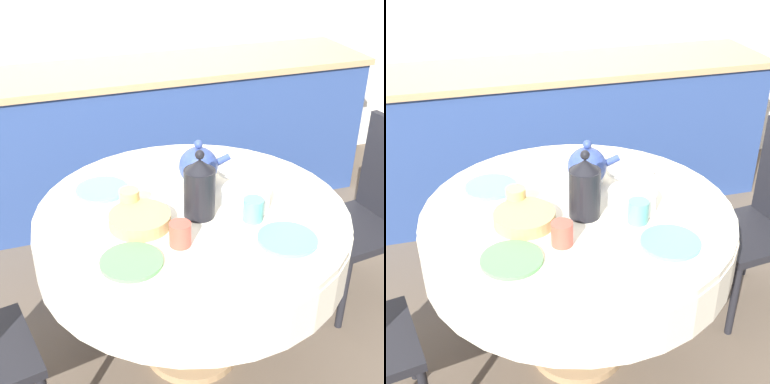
# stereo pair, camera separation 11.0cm
# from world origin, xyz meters

# --- Properties ---
(ground_plane) EXTENTS (12.00, 12.00, 0.00)m
(ground_plane) POSITION_xyz_m (0.00, 0.00, 0.00)
(ground_plane) COLOR brown
(kitchen_counter) EXTENTS (3.24, 0.64, 0.94)m
(kitchen_counter) POSITION_xyz_m (0.00, 1.42, 0.47)
(kitchen_counter) COLOR #2D4784
(kitchen_counter) RESTS_ON ground_plane
(dining_table) EXTENTS (1.26, 1.26, 0.77)m
(dining_table) POSITION_xyz_m (0.00, 0.00, 0.65)
(dining_table) COLOR tan
(dining_table) RESTS_ON ground_plane
(chair_left) EXTENTS (0.44, 0.44, 0.95)m
(chair_left) POSITION_xyz_m (0.97, 0.11, 0.51)
(chair_left) COLOR black
(chair_left) RESTS_ON ground_plane
(plate_near_left) EXTENTS (0.22, 0.22, 0.01)m
(plate_near_left) POSITION_xyz_m (-0.31, -0.27, 0.78)
(plate_near_left) COLOR #5BA85B
(plate_near_left) RESTS_ON dining_table
(cup_near_left) EXTENTS (0.08, 0.08, 0.09)m
(cup_near_left) POSITION_xyz_m (-0.12, -0.22, 0.82)
(cup_near_left) COLOR #CC4C3D
(cup_near_left) RESTS_ON dining_table
(plate_near_right) EXTENTS (0.22, 0.22, 0.01)m
(plate_near_right) POSITION_xyz_m (0.26, -0.32, 0.78)
(plate_near_right) COLOR #60BCB7
(plate_near_right) RESTS_ON dining_table
(cup_near_right) EXTENTS (0.08, 0.08, 0.09)m
(cup_near_right) POSITION_xyz_m (0.20, -0.15, 0.82)
(cup_near_right) COLOR #5BA39E
(cup_near_right) RESTS_ON dining_table
(plate_far_left) EXTENTS (0.22, 0.22, 0.01)m
(plate_far_left) POSITION_xyz_m (-0.31, 0.27, 0.78)
(plate_far_left) COLOR #60BCB7
(plate_far_left) RESTS_ON dining_table
(cup_far_left) EXTENTS (0.08, 0.08, 0.09)m
(cup_far_left) POSITION_xyz_m (-0.23, 0.08, 0.82)
(cup_far_left) COLOR #DBB766
(cup_far_left) RESTS_ON dining_table
(plate_far_right) EXTENTS (0.22, 0.22, 0.01)m
(plate_far_right) POSITION_xyz_m (0.32, 0.26, 0.78)
(plate_far_right) COLOR white
(plate_far_right) RESTS_ON dining_table
(cup_far_right) EXTENTS (0.08, 0.08, 0.09)m
(cup_far_right) POSITION_xyz_m (0.13, 0.21, 0.82)
(cup_far_right) COLOR white
(cup_far_right) RESTS_ON dining_table
(coffee_carafe) EXTENTS (0.12, 0.12, 0.28)m
(coffee_carafe) POSITION_xyz_m (0.01, -0.05, 0.89)
(coffee_carafe) COLOR black
(coffee_carafe) RESTS_ON dining_table
(teapot) EXTENTS (0.23, 0.17, 0.22)m
(teapot) POSITION_xyz_m (0.09, 0.17, 0.87)
(teapot) COLOR #33478E
(teapot) RESTS_ON dining_table
(bread_basket) EXTENTS (0.24, 0.24, 0.05)m
(bread_basket) POSITION_xyz_m (-0.22, -0.05, 0.80)
(bread_basket) COLOR tan
(bread_basket) RESTS_ON dining_table
(fruit_bowl) EXTENTS (0.20, 0.20, 0.08)m
(fruit_bowl) POSITION_xyz_m (0.21, -0.05, 0.81)
(fruit_bowl) COLOR silver
(fruit_bowl) RESTS_ON dining_table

